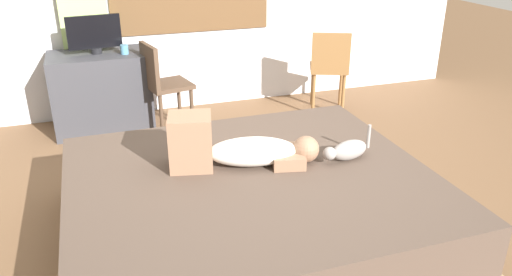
# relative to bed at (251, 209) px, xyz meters

# --- Properties ---
(ground_plane) EXTENTS (16.00, 16.00, 0.00)m
(ground_plane) POSITION_rel_bed_xyz_m (0.14, 0.09, -0.23)
(ground_plane) COLOR brown
(bed) EXTENTS (2.23, 1.94, 0.46)m
(bed) POSITION_rel_bed_xyz_m (0.00, 0.00, 0.00)
(bed) COLOR #997A56
(bed) RESTS_ON ground
(person_lying) EXTENTS (0.94, 0.44, 0.34)m
(person_lying) POSITION_rel_bed_xyz_m (-0.04, 0.17, 0.35)
(person_lying) COLOR silver
(person_lying) RESTS_ON bed
(cat) EXTENTS (0.36, 0.15, 0.21)m
(cat) POSITION_rel_bed_xyz_m (0.65, 0.01, 0.30)
(cat) COLOR gray
(cat) RESTS_ON bed
(desk) EXTENTS (0.90, 0.56, 0.74)m
(desk) POSITION_rel_bed_xyz_m (-0.77, 2.23, 0.14)
(desk) COLOR #38383D
(desk) RESTS_ON ground
(tv_monitor) EXTENTS (0.48, 0.10, 0.35)m
(tv_monitor) POSITION_rel_bed_xyz_m (-0.77, 2.23, 0.69)
(tv_monitor) COLOR black
(tv_monitor) RESTS_ON desk
(cup) EXTENTS (0.07, 0.07, 0.09)m
(cup) POSITION_rel_bed_xyz_m (-0.52, 2.13, 0.55)
(cup) COLOR teal
(cup) RESTS_ON desk
(chair_by_desk) EXTENTS (0.45, 0.45, 0.86)m
(chair_by_desk) POSITION_rel_bed_xyz_m (-0.23, 1.93, 0.28)
(chair_by_desk) COLOR #4C3828
(chair_by_desk) RESTS_ON ground
(chair_spare) EXTENTS (0.50, 0.50, 0.86)m
(chair_spare) POSITION_rel_bed_xyz_m (1.48, 1.92, 0.28)
(chair_spare) COLOR brown
(chair_spare) RESTS_ON ground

